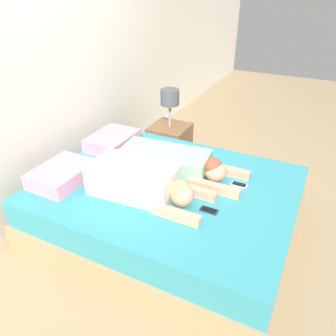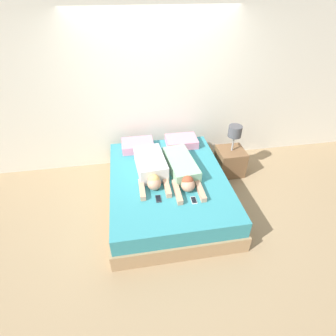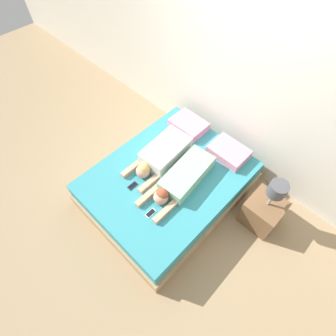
% 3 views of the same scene
% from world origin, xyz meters
% --- Properties ---
extents(ground_plane, '(12.00, 12.00, 0.00)m').
position_xyz_m(ground_plane, '(0.00, 0.00, 0.00)').
color(ground_plane, '#9E8460').
extents(wall_back, '(12.00, 0.06, 2.60)m').
position_xyz_m(wall_back, '(0.00, 1.22, 1.30)').
color(wall_back, silver).
rests_on(wall_back, ground_plane).
extents(bed, '(1.70, 2.14, 0.49)m').
position_xyz_m(bed, '(0.00, 0.00, 0.24)').
color(bed, tan).
rests_on(bed, ground_plane).
extents(pillow_head_left, '(0.51, 0.38, 0.13)m').
position_xyz_m(pillow_head_left, '(-0.37, 0.82, 0.56)').
color(pillow_head_left, pink).
rests_on(pillow_head_left, bed).
extents(pillow_head_right, '(0.51, 0.38, 0.13)m').
position_xyz_m(pillow_head_right, '(0.37, 0.82, 0.56)').
color(pillow_head_right, pink).
rests_on(pillow_head_right, bed).
extents(person_left, '(0.44, 1.00, 0.24)m').
position_xyz_m(person_left, '(-0.23, 0.11, 0.60)').
color(person_left, silver).
rests_on(person_left, bed).
extents(person_right, '(0.44, 1.15, 0.21)m').
position_xyz_m(person_right, '(0.21, 0.03, 0.58)').
color(person_right, '#8CBF99').
rests_on(person_right, bed).
extents(cell_phone_left, '(0.07, 0.13, 0.01)m').
position_xyz_m(cell_phone_left, '(-0.20, -0.44, 0.50)').
color(cell_phone_left, '#2D2D33').
rests_on(cell_phone_left, bed).
extents(cell_phone_right, '(0.07, 0.13, 0.01)m').
position_xyz_m(cell_phone_right, '(0.24, -0.55, 0.50)').
color(cell_phone_right, silver).
rests_on(cell_phone_right, bed).
extents(nightstand, '(0.44, 0.44, 0.90)m').
position_xyz_m(nightstand, '(1.18, 0.57, 0.28)').
color(nightstand, brown).
rests_on(nightstand, ground_plane).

